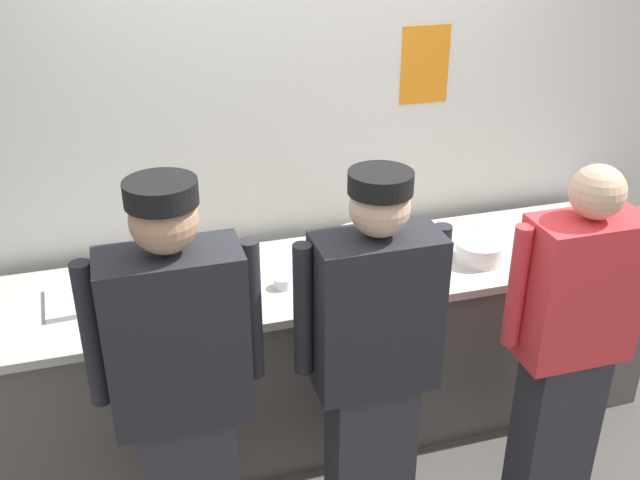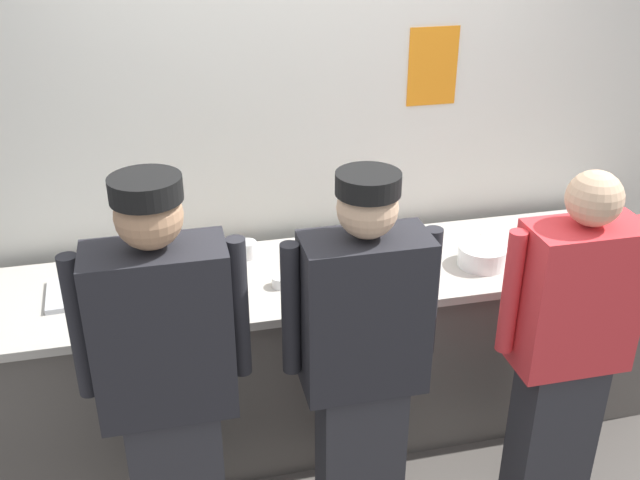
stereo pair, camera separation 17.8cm
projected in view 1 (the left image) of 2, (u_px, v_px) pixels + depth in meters
The scene contains 16 objects.
ground_plane at pixel (355, 470), 3.54m from camera, with size 9.00×9.00×0.00m, color #514C47.
wall_back at pixel (304, 125), 3.64m from camera, with size 5.12×0.11×2.87m.
prep_counter at pixel (332, 347), 3.67m from camera, with size 3.26×0.73×0.89m.
chef_near_left at pixel (182, 389), 2.63m from camera, with size 0.62×0.24×1.72m.
chef_center at pixel (373, 361), 2.83m from camera, with size 0.60×0.24×1.66m.
chef_far_right at pixel (571, 338), 3.04m from camera, with size 0.59×0.24×1.60m.
plate_stack_front at pixel (480, 251), 3.52m from camera, with size 0.23×0.23×0.10m.
mixing_bowl_steel at pixel (366, 248), 3.52m from camera, with size 0.34×0.34×0.12m, color #B7BABF.
sheet_tray at pixel (99, 296), 3.22m from camera, with size 0.44×0.28×0.02m, color #B7BABF.
squeeze_bottle_primary at pixel (206, 269), 3.26m from camera, with size 0.06×0.06×0.21m.
ramekin_orange_sauce at pixel (483, 233), 3.75m from camera, with size 0.09×0.09×0.05m.
ramekin_yellow_sauce at pixel (283, 282), 3.30m from camera, with size 0.08×0.08×0.05m.
ramekin_green_sauce at pixel (234, 293), 3.22m from camera, with size 0.10×0.10×0.04m.
ramekin_red_sauce at pixel (548, 222), 3.86m from camera, with size 0.10×0.10×0.04m.
deli_cup at pixel (246, 251), 3.54m from camera, with size 0.09×0.09×0.08m, color white.
chefs_knife at pixel (536, 246), 3.66m from camera, with size 0.27×0.03×0.02m.
Camera 1 is at (-0.91, -2.50, 2.58)m, focal length 41.63 mm.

